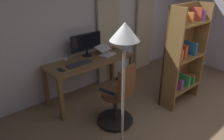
# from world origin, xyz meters

# --- Properties ---
(back_room_partition) EXTENTS (5.77, 0.10, 2.63)m
(back_room_partition) POSITION_xyz_m (0.00, -2.79, 1.31)
(back_room_partition) COLOR silver
(back_room_partition) RESTS_ON ground
(curtain_left_panel) EXTENTS (0.52, 0.06, 2.26)m
(curtain_left_panel) POSITION_xyz_m (-1.56, -2.68, 1.13)
(curtain_left_panel) COLOR #C1B89C
(curtain_left_panel) RESTS_ON ground
(curtain_right_panel) EXTENTS (0.54, 0.06, 2.26)m
(curtain_right_panel) POSITION_xyz_m (-0.47, -2.68, 1.13)
(curtain_right_panel) COLOR #C1B89C
(curtain_right_panel) RESTS_ON ground
(desk) EXTENTS (1.58, 0.63, 0.76)m
(desk) POSITION_xyz_m (0.25, -2.33, 0.66)
(desk) COLOR brown
(desk) RESTS_ON ground
(office_chair) EXTENTS (0.56, 0.56, 0.99)m
(office_chair) POSITION_xyz_m (0.39, -1.41, 0.46)
(office_chair) COLOR black
(office_chair) RESTS_ON ground
(computer_monitor) EXTENTS (0.62, 0.18, 0.41)m
(computer_monitor) POSITION_xyz_m (0.18, -2.53, 1.00)
(computer_monitor) COLOR black
(computer_monitor) RESTS_ON desk
(computer_keyboard) EXTENTS (0.43, 0.15, 0.02)m
(computer_keyboard) POSITION_xyz_m (0.51, -2.27, 0.77)
(computer_keyboard) COLOR #333338
(computer_keyboard) RESTS_ON desk
(laptop) EXTENTS (0.36, 0.37, 0.16)m
(laptop) POSITION_xyz_m (-0.12, -2.35, 0.81)
(laptop) COLOR silver
(laptop) RESTS_ON desk
(computer_mouse) EXTENTS (0.06, 0.10, 0.04)m
(computer_mouse) POSITION_xyz_m (0.59, -2.58, 0.77)
(computer_mouse) COLOR silver
(computer_mouse) RESTS_ON desk
(cell_phone_by_monitor) EXTENTS (0.09, 0.15, 0.01)m
(cell_phone_by_monitor) POSITION_xyz_m (0.85, -2.25, 0.76)
(cell_phone_by_monitor) COLOR black
(cell_phone_by_monitor) RESTS_ON desk
(cell_phone_face_up) EXTENTS (0.12, 0.16, 0.01)m
(cell_phone_face_up) POSITION_xyz_m (-0.42, -2.52, 0.76)
(cell_phone_face_up) COLOR #232328
(cell_phone_face_up) RESTS_ON desk
(bookshelf) EXTENTS (0.81, 0.30, 1.71)m
(bookshelf) POSITION_xyz_m (-0.90, -1.23, 0.86)
(bookshelf) COLOR olive
(bookshelf) RESTS_ON ground
(floor_lamp) EXTENTS (0.30, 0.30, 1.71)m
(floor_lamp) POSITION_xyz_m (0.80, -0.90, 1.41)
(floor_lamp) COLOR black
(floor_lamp) RESTS_ON ground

